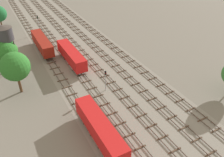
{
  "coord_description": "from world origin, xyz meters",
  "views": [
    {
      "loc": [
        -19.79,
        0.14,
        29.09
      ],
      "look_at": [
        0.0,
        36.96,
        1.5
      ],
      "focal_mm": 37.29,
      "sensor_mm": 36.0,
      "label": 1
    }
  ],
  "objects_px": {
    "freight_boxcar_left_near": "(71,55)",
    "signal_post_near": "(38,22)",
    "freight_boxcar_far_left_mid": "(42,43)",
    "freight_boxcar_far_left_nearest": "(100,128)",
    "signal_post_nearest": "(105,78)",
    "water_tower": "(4,34)"
  },
  "relations": [
    {
      "from": "freight_boxcar_far_left_mid",
      "to": "signal_post_near",
      "type": "bearing_deg",
      "value": 80.1
    },
    {
      "from": "freight_boxcar_far_left_nearest",
      "to": "signal_post_nearest",
      "type": "distance_m",
      "value": 13.37
    },
    {
      "from": "freight_boxcar_far_left_mid",
      "to": "water_tower",
      "type": "xyz_separation_m",
      "value": [
        -8.9,
        -5.73,
        6.47
      ]
    },
    {
      "from": "signal_post_nearest",
      "to": "water_tower",
      "type": "bearing_deg",
      "value": 129.76
    },
    {
      "from": "freight_boxcar_left_near",
      "to": "water_tower",
      "type": "bearing_deg",
      "value": 160.35
    },
    {
      "from": "freight_boxcar_far_left_mid",
      "to": "signal_post_nearest",
      "type": "xyz_separation_m",
      "value": [
        6.8,
        -24.59,
        0.69
      ]
    },
    {
      "from": "water_tower",
      "to": "freight_boxcar_left_near",
      "type": "bearing_deg",
      "value": -19.65
    },
    {
      "from": "signal_post_near",
      "to": "freight_boxcar_far_left_nearest",
      "type": "bearing_deg",
      "value": -92.64
    },
    {
      "from": "freight_boxcar_far_left_nearest",
      "to": "water_tower",
      "type": "bearing_deg",
      "value": 106.34
    },
    {
      "from": "freight_boxcar_left_near",
      "to": "signal_post_near",
      "type": "relative_size",
      "value": 2.38
    },
    {
      "from": "water_tower",
      "to": "freight_boxcar_far_left_mid",
      "type": "bearing_deg",
      "value": 32.77
    },
    {
      "from": "freight_boxcar_far_left_mid",
      "to": "water_tower",
      "type": "bearing_deg",
      "value": -147.23
    },
    {
      "from": "freight_boxcar_far_left_nearest",
      "to": "freight_boxcar_far_left_mid",
      "type": "bearing_deg",
      "value": 90.0
    },
    {
      "from": "freight_boxcar_left_near",
      "to": "signal_post_near",
      "type": "bearing_deg",
      "value": 95.53
    },
    {
      "from": "freight_boxcar_far_left_nearest",
      "to": "freight_boxcar_left_near",
      "type": "bearing_deg",
      "value": 79.93
    },
    {
      "from": "water_tower",
      "to": "signal_post_nearest",
      "type": "height_order",
      "value": "water_tower"
    },
    {
      "from": "freight_boxcar_far_left_nearest",
      "to": "freight_boxcar_left_near",
      "type": "xyz_separation_m",
      "value": [
        4.54,
        25.55,
        0.0
      ]
    },
    {
      "from": "freight_boxcar_left_near",
      "to": "freight_boxcar_far_left_mid",
      "type": "distance_m",
      "value": 11.46
    },
    {
      "from": "freight_boxcar_far_left_mid",
      "to": "signal_post_nearest",
      "type": "relative_size",
      "value": 2.86
    },
    {
      "from": "freight_boxcar_far_left_nearest",
      "to": "signal_post_near",
      "type": "bearing_deg",
      "value": 87.36
    },
    {
      "from": "freight_boxcar_far_left_nearest",
      "to": "freight_boxcar_far_left_mid",
      "type": "distance_m",
      "value": 36.08
    },
    {
      "from": "freight_boxcar_left_near",
      "to": "freight_boxcar_far_left_mid",
      "type": "bearing_deg",
      "value": 113.32
    }
  ]
}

